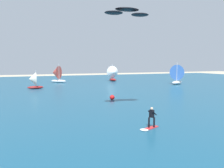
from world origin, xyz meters
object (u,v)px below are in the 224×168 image
(kite, at_px, (127,12))
(sailboat_center_horizon, at_px, (56,74))
(sailboat_trailing, at_px, (178,74))
(sailboat_heeled_over, at_px, (113,73))
(marker_buoy, at_px, (112,97))
(sailboat_near_shore, at_px, (33,80))
(kitesurfer, at_px, (150,121))

(kite, relative_size, sailboat_center_horizon, 1.01)
(sailboat_center_horizon, height_order, sailboat_trailing, sailboat_trailing)
(kite, distance_m, sailboat_center_horizon, 39.96)
(sailboat_heeled_over, height_order, marker_buoy, sailboat_heeled_over)
(kite, height_order, sailboat_near_shore, kite)
(sailboat_near_shore, height_order, sailboat_trailing, sailboat_trailing)
(sailboat_near_shore, bearing_deg, sailboat_trailing, -4.06)
(kitesurfer, bearing_deg, sailboat_trailing, 48.83)
(marker_buoy, bearing_deg, sailboat_heeled_over, 67.10)
(kite, distance_m, sailboat_heeled_over, 41.12)
(kitesurfer, bearing_deg, sailboat_center_horizon, 90.22)
(kite, relative_size, sailboat_trailing, 0.94)
(kitesurfer, height_order, sailboat_heeled_over, sailboat_heeled_over)
(marker_buoy, bearing_deg, sailboat_center_horizon, 95.05)
(kite, distance_m, sailboat_near_shore, 28.46)
(sailboat_center_horizon, distance_m, marker_buoy, 31.84)
(kitesurfer, distance_m, sailboat_near_shore, 33.44)
(kite, distance_m, sailboat_trailing, 35.44)
(kite, height_order, sailboat_trailing, kite)
(sailboat_center_horizon, height_order, sailboat_heeled_over, sailboat_center_horizon)
(sailboat_near_shore, height_order, marker_buoy, sailboat_near_shore)
(kitesurfer, xyz_separation_m, marker_buoy, (2.62, 14.29, -0.26))
(sailboat_center_horizon, height_order, marker_buoy, sailboat_center_horizon)
(sailboat_near_shore, bearing_deg, marker_buoy, -62.99)
(sailboat_center_horizon, height_order, sailboat_near_shore, sailboat_center_horizon)
(sailboat_trailing, bearing_deg, sailboat_center_horizon, 149.74)
(sailboat_near_shore, distance_m, sailboat_trailing, 33.42)
(sailboat_center_horizon, bearing_deg, kite, -87.89)
(kite, bearing_deg, sailboat_near_shore, 107.27)
(kite, height_order, sailboat_center_horizon, kite)
(sailboat_near_shore, xyz_separation_m, sailboat_trailing, (33.33, -2.37, 0.73))
(sailboat_heeled_over, bearing_deg, sailboat_trailing, -51.95)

